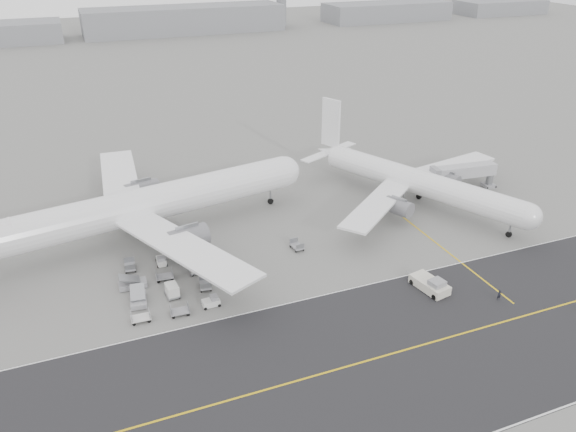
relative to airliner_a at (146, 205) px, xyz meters
name	(u,v)px	position (x,y,z in m)	size (l,w,h in m)	color
ground	(295,293)	(17.99, -27.02, -6.52)	(700.00, 700.00, 0.00)	gray
taxiway	(380,357)	(23.01, -45.00, -6.51)	(220.00, 59.00, 0.03)	#252528
horizon_buildings	(168,34)	(47.99, 232.98, -6.52)	(520.00, 28.00, 28.00)	gray
airliner_a	(146,205)	(0.00, 0.00, 0.00)	(65.16, 63.89, 22.67)	white
airliner_b	(414,181)	(53.05, -6.04, -1.33)	(47.86, 49.07, 18.00)	white
pushback_tug	(430,284)	(38.25, -34.10, -5.53)	(4.17, 8.57, 2.41)	beige
jet_bridge	(464,172)	(67.18, -4.06, -2.39)	(15.83, 4.42, 5.92)	gray
gse_cluster	(169,287)	(-0.08, -18.15, -6.52)	(18.58, 22.91, 2.16)	#97979C
stray_dolly	(297,249)	(23.59, -14.47, -6.52)	(1.67, 2.71, 1.67)	silver
ground_crew_a	(499,295)	(46.46, -40.33, -5.59)	(0.68, 0.45, 1.86)	black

